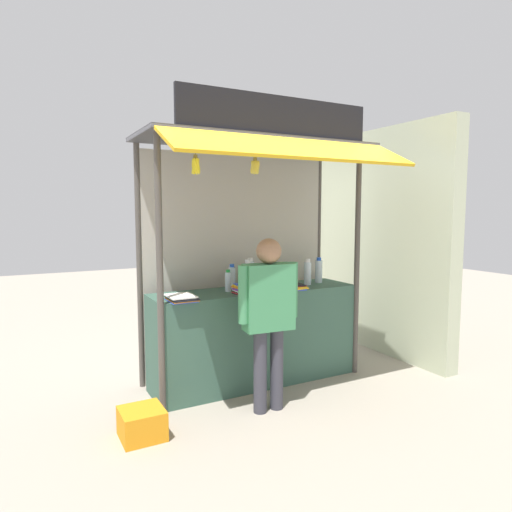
{
  "coord_description": "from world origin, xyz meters",
  "views": [
    {
      "loc": [
        -2.2,
        -4.11,
        1.82
      ],
      "look_at": [
        0.0,
        0.0,
        1.34
      ],
      "focal_mm": 31.78,
      "sensor_mm": 36.0,
      "label": 1
    }
  ],
  "objects_px": {
    "magazine_stack_far_right": "(248,289)",
    "water_bottle_center": "(228,281)",
    "magazine_stack_front_left": "(181,298)",
    "banana_bunch_inner_right": "(255,167)",
    "water_bottle_right": "(319,271)",
    "water_bottle_front_right": "(308,273)",
    "banana_bunch_leftmost": "(196,166)",
    "water_bottle_left": "(248,275)",
    "vendor_person": "(269,308)",
    "plastic_crate": "(142,423)",
    "water_bottle_mid_right": "(250,273)",
    "magazine_stack_far_left": "(294,287)",
    "water_bottle_back_left": "(232,277)"
  },
  "relations": [
    {
      "from": "magazine_stack_far_left",
      "to": "vendor_person",
      "type": "height_order",
      "value": "vendor_person"
    },
    {
      "from": "magazine_stack_far_left",
      "to": "vendor_person",
      "type": "bearing_deg",
      "value": -139.65
    },
    {
      "from": "plastic_crate",
      "to": "banana_bunch_leftmost",
      "type": "bearing_deg",
      "value": 23.0
    },
    {
      "from": "water_bottle_left",
      "to": "water_bottle_back_left",
      "type": "height_order",
      "value": "water_bottle_left"
    },
    {
      "from": "water_bottle_mid_right",
      "to": "banana_bunch_inner_right",
      "type": "bearing_deg",
      "value": -113.39
    },
    {
      "from": "water_bottle_mid_right",
      "to": "vendor_person",
      "type": "relative_size",
      "value": 0.2
    },
    {
      "from": "water_bottle_left",
      "to": "water_bottle_front_right",
      "type": "height_order",
      "value": "water_bottle_left"
    },
    {
      "from": "water_bottle_center",
      "to": "vendor_person",
      "type": "relative_size",
      "value": 0.14
    },
    {
      "from": "water_bottle_center",
      "to": "banana_bunch_leftmost",
      "type": "height_order",
      "value": "banana_bunch_leftmost"
    },
    {
      "from": "water_bottle_mid_right",
      "to": "magazine_stack_front_left",
      "type": "height_order",
      "value": "water_bottle_mid_right"
    },
    {
      "from": "water_bottle_left",
      "to": "plastic_crate",
      "type": "relative_size",
      "value": 0.91
    },
    {
      "from": "water_bottle_mid_right",
      "to": "water_bottle_front_right",
      "type": "bearing_deg",
      "value": -18.05
    },
    {
      "from": "water_bottle_front_right",
      "to": "plastic_crate",
      "type": "height_order",
      "value": "water_bottle_front_right"
    },
    {
      "from": "water_bottle_left",
      "to": "water_bottle_mid_right",
      "type": "xyz_separation_m",
      "value": [
        0.1,
        0.13,
        0.0
      ]
    },
    {
      "from": "water_bottle_mid_right",
      "to": "water_bottle_center",
      "type": "height_order",
      "value": "water_bottle_mid_right"
    },
    {
      "from": "water_bottle_right",
      "to": "water_bottle_front_right",
      "type": "distance_m",
      "value": 0.19
    },
    {
      "from": "water_bottle_front_right",
      "to": "vendor_person",
      "type": "height_order",
      "value": "vendor_person"
    },
    {
      "from": "magazine_stack_front_left",
      "to": "plastic_crate",
      "type": "distance_m",
      "value": 1.11
    },
    {
      "from": "banana_bunch_leftmost",
      "to": "vendor_person",
      "type": "distance_m",
      "value": 1.4
    },
    {
      "from": "magazine_stack_front_left",
      "to": "banana_bunch_leftmost",
      "type": "xyz_separation_m",
      "value": [
        0.08,
        -0.19,
        1.18
      ]
    },
    {
      "from": "water_bottle_front_right",
      "to": "plastic_crate",
      "type": "bearing_deg",
      "value": -162.57
    },
    {
      "from": "water_bottle_right",
      "to": "water_bottle_front_right",
      "type": "height_order",
      "value": "water_bottle_right"
    },
    {
      "from": "plastic_crate",
      "to": "water_bottle_front_right",
      "type": "bearing_deg",
      "value": 17.43
    },
    {
      "from": "water_bottle_right",
      "to": "magazine_stack_front_left",
      "type": "relative_size",
      "value": 0.96
    },
    {
      "from": "water_bottle_mid_right",
      "to": "water_bottle_back_left",
      "type": "xyz_separation_m",
      "value": [
        -0.24,
        -0.04,
        -0.02
      ]
    },
    {
      "from": "water_bottle_mid_right",
      "to": "water_bottle_left",
      "type": "bearing_deg",
      "value": -127.02
    },
    {
      "from": "banana_bunch_leftmost",
      "to": "magazine_stack_front_left",
      "type": "bearing_deg",
      "value": 113.11
    },
    {
      "from": "water_bottle_back_left",
      "to": "water_bottle_front_right",
      "type": "distance_m",
      "value": 0.87
    },
    {
      "from": "water_bottle_front_right",
      "to": "banana_bunch_leftmost",
      "type": "xyz_separation_m",
      "value": [
        -1.45,
        -0.39,
        1.07
      ]
    },
    {
      "from": "water_bottle_left",
      "to": "banana_bunch_leftmost",
      "type": "bearing_deg",
      "value": -147.85
    },
    {
      "from": "water_bottle_left",
      "to": "banana_bunch_inner_right",
      "type": "xyz_separation_m",
      "value": [
        -0.16,
        -0.46,
        1.07
      ]
    },
    {
      "from": "magazine_stack_front_left",
      "to": "banana_bunch_leftmost",
      "type": "distance_m",
      "value": 1.2
    },
    {
      "from": "water_bottle_mid_right",
      "to": "plastic_crate",
      "type": "xyz_separation_m",
      "value": [
        -1.41,
        -0.84,
        -1.02
      ]
    },
    {
      "from": "magazine_stack_front_left",
      "to": "banana_bunch_inner_right",
      "type": "distance_m",
      "value": 1.38
    },
    {
      "from": "magazine_stack_far_right",
      "to": "water_bottle_center",
      "type": "bearing_deg",
      "value": 116.2
    },
    {
      "from": "magazine_stack_front_left",
      "to": "water_bottle_right",
      "type": "bearing_deg",
      "value": 8.13
    },
    {
      "from": "water_bottle_right",
      "to": "water_bottle_center",
      "type": "xyz_separation_m",
      "value": [
        -1.14,
        -0.02,
        -0.03
      ]
    },
    {
      "from": "water_bottle_left",
      "to": "magazine_stack_far_right",
      "type": "bearing_deg",
      "value": -115.94
    },
    {
      "from": "water_bottle_left",
      "to": "banana_bunch_inner_right",
      "type": "height_order",
      "value": "banana_bunch_inner_right"
    },
    {
      "from": "magazine_stack_far_left",
      "to": "banana_bunch_leftmost",
      "type": "height_order",
      "value": "banana_bunch_leftmost"
    },
    {
      "from": "water_bottle_left",
      "to": "water_bottle_mid_right",
      "type": "bearing_deg",
      "value": 52.98
    },
    {
      "from": "banana_bunch_leftmost",
      "to": "plastic_crate",
      "type": "bearing_deg",
      "value": -157.0
    },
    {
      "from": "water_bottle_back_left",
      "to": "banana_bunch_leftmost",
      "type": "xyz_separation_m",
      "value": [
        -0.6,
        -0.55,
        1.08
      ]
    },
    {
      "from": "water_bottle_back_left",
      "to": "banana_bunch_inner_right",
      "type": "bearing_deg",
      "value": -91.9
    },
    {
      "from": "banana_bunch_leftmost",
      "to": "magazine_stack_far_right",
      "type": "bearing_deg",
      "value": 17.09
    },
    {
      "from": "water_bottle_left",
      "to": "water_bottle_center",
      "type": "relative_size",
      "value": 1.37
    },
    {
      "from": "water_bottle_left",
      "to": "water_bottle_center",
      "type": "xyz_separation_m",
      "value": [
        -0.25,
        -0.05,
        -0.04
      ]
    },
    {
      "from": "vendor_person",
      "to": "banana_bunch_inner_right",
      "type": "bearing_deg",
      "value": -88.05
    },
    {
      "from": "water_bottle_right",
      "to": "water_bottle_mid_right",
      "type": "relative_size",
      "value": 0.93
    },
    {
      "from": "vendor_person",
      "to": "plastic_crate",
      "type": "relative_size",
      "value": 4.66
    }
  ]
}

